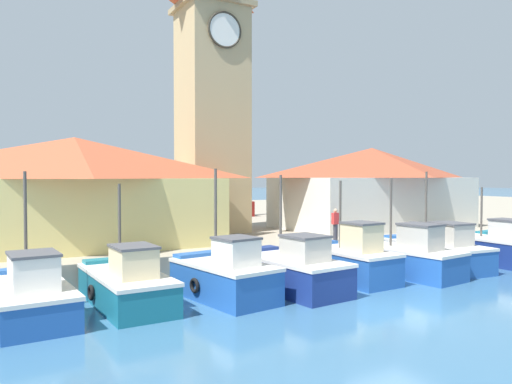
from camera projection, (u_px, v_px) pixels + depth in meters
name	position (u px, v px, depth m)	size (l,w,h in m)	color
ground_plane	(397.00, 313.00, 15.57)	(300.00, 300.00, 0.00)	#386689
quay_wharf	(148.00, 223.00, 39.83)	(120.00, 40.00, 1.04)	#9E937F
fishing_boat_left_outer	(30.00, 296.00, 14.90)	(2.45, 5.17, 4.42)	#2356A8
fishing_boat_left_inner	(126.00, 284.00, 16.40)	(2.30, 5.22, 4.01)	#196B7F
fishing_boat_mid_left	(225.00, 277.00, 17.25)	(2.74, 4.48, 4.53)	#2356A8
fishing_boat_center	(291.00, 270.00, 18.47)	(2.69, 5.04, 4.31)	navy
fishing_boat_mid_right	(350.00, 261.00, 20.26)	(2.23, 4.40, 4.07)	#2356A8
fishing_boat_right_inner	(404.00, 257.00, 21.39)	(2.74, 5.37, 4.17)	#2356A8
fishing_boat_right_outer	(437.00, 252.00, 22.98)	(2.40, 5.27, 4.48)	#2356A8
fishing_boat_far_right	(494.00, 248.00, 24.15)	(1.98, 5.22, 3.72)	navy
clock_tower	(212.00, 87.00, 28.86)	(3.93, 3.93, 17.57)	tan
warehouse_left	(75.00, 191.00, 22.82)	(12.98, 6.84, 5.00)	#E5D17A
warehouse_right	(372.00, 187.00, 31.52)	(11.92, 7.14, 5.00)	silver
port_crane_far	(238.00, 144.00, 40.04)	(3.46, 7.38, 15.64)	maroon
dock_worker_near_tower	(335.00, 224.00, 24.63)	(0.34, 0.22, 1.62)	#33333D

